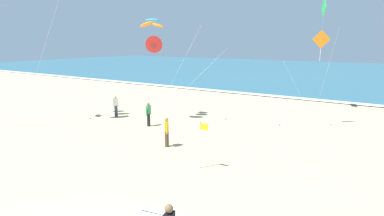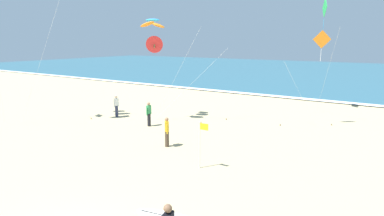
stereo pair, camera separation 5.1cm
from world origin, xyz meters
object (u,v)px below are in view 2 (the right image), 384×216
at_px(kite_diamond_amber_far, 321,43).
at_px(bystander_green_top, 149,114).
at_px(kite_delta_scarlet_close, 155,45).
at_px(kite_diamond_emerald_near, 325,10).
at_px(lifeguard_flag, 201,140).
at_px(bystander_white_top, 116,106).
at_px(kite_arc_cobalt_mid, 153,23).
at_px(bystander_yellow_top, 167,132).

height_order(kite_diamond_amber_far, bystander_green_top, kite_diamond_amber_far).
bearing_deg(kite_delta_scarlet_close, kite_diamond_emerald_near, 47.41).
bearing_deg(lifeguard_flag, bystander_white_top, 154.11).
distance_m(kite_arc_cobalt_mid, bystander_yellow_top, 8.55).
distance_m(kite_arc_cobalt_mid, lifeguard_flag, 10.99).
bearing_deg(kite_arc_cobalt_mid, lifeguard_flag, -38.45).
height_order(bystander_yellow_top, lifeguard_flag, lifeguard_flag).
relative_size(kite_delta_scarlet_close, bystander_yellow_top, 3.66).
xyz_separation_m(bystander_green_top, bystander_white_top, (-3.73, 0.74, 0.00)).
xyz_separation_m(kite_delta_scarlet_close, lifeguard_flag, (7.32, -5.88, -3.96)).
xyz_separation_m(kite_diamond_amber_far, bystander_white_top, (-12.79, -5.14, -4.56)).
relative_size(kite_arc_cobalt_mid, bystander_green_top, 4.36).
xyz_separation_m(kite_diamond_emerald_near, kite_delta_scarlet_close, (-8.74, -9.51, -2.51)).
bearing_deg(kite_diamond_amber_far, bystander_green_top, -147.03).
bearing_deg(bystander_white_top, bystander_green_top, -11.19).
bearing_deg(kite_diamond_emerald_near, bystander_green_top, -125.97).
distance_m(kite_diamond_amber_far, bystander_yellow_top, 11.17).
bearing_deg(kite_diamond_amber_far, bystander_white_top, -158.12).
bearing_deg(kite_diamond_emerald_near, bystander_yellow_top, -107.97).
bearing_deg(bystander_yellow_top, bystander_green_top, 142.65).
height_order(kite_arc_cobalt_mid, bystander_yellow_top, kite_arc_cobalt_mid).
distance_m(bystander_green_top, bystander_yellow_top, 4.49).
height_order(kite_delta_scarlet_close, bystander_yellow_top, kite_delta_scarlet_close).
height_order(bystander_green_top, bystander_white_top, same).
relative_size(bystander_yellow_top, bystander_white_top, 1.00).
distance_m(kite_diamond_emerald_near, kite_diamond_amber_far, 5.82).
distance_m(kite_diamond_amber_far, kite_delta_scarlet_close, 10.65).
relative_size(kite_diamond_emerald_near, bystander_white_top, 5.46).
xyz_separation_m(kite_arc_cobalt_mid, lifeguard_flag, (7.52, -5.97, -5.36)).
height_order(kite_diamond_amber_far, bystander_white_top, kite_diamond_amber_far).
relative_size(kite_arc_cobalt_mid, kite_diamond_amber_far, 1.13).
height_order(kite_diamond_emerald_near, lifeguard_flag, kite_diamond_emerald_near).
relative_size(kite_delta_scarlet_close, bystander_white_top, 3.66).
bearing_deg(kite_delta_scarlet_close, lifeguard_flag, -38.77).
relative_size(kite_diamond_emerald_near, kite_delta_scarlet_close, 1.49).
relative_size(kite_delta_scarlet_close, lifeguard_flag, 2.77).
height_order(kite_delta_scarlet_close, bystander_green_top, kite_delta_scarlet_close).
height_order(kite_diamond_amber_far, lifeguard_flag, kite_diamond_amber_far).
xyz_separation_m(kite_diamond_emerald_near, kite_diamond_amber_far, (1.01, -5.22, -2.37)).
bearing_deg(kite_diamond_emerald_near, kite_delta_scarlet_close, -132.59).
xyz_separation_m(kite_diamond_amber_far, bystander_yellow_top, (-5.49, -8.60, -4.56)).
bearing_deg(kite_diamond_emerald_near, bystander_white_top, -138.69).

